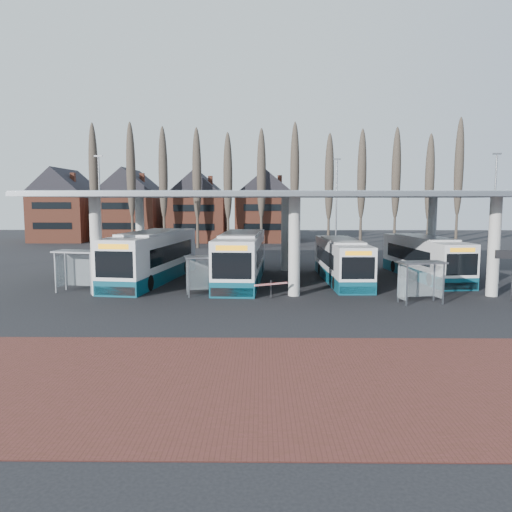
{
  "coord_description": "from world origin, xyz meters",
  "views": [
    {
      "loc": [
        -1.99,
        -27.46,
        5.79
      ],
      "look_at": [
        -2.36,
        7.0,
        1.92
      ],
      "focal_mm": 35.0,
      "sensor_mm": 36.0,
      "label": 1
    }
  ],
  "objects_px": {
    "bus_0": "(153,257)",
    "shelter_1": "(206,267)",
    "bus_3": "(424,258)",
    "shelter_0": "(79,262)",
    "bus_1": "(241,258)",
    "bus_2": "(341,261)",
    "shelter_2": "(420,273)"
  },
  "relations": [
    {
      "from": "bus_0",
      "to": "bus_1",
      "type": "xyz_separation_m",
      "value": [
        6.43,
        -0.35,
        -0.02
      ]
    },
    {
      "from": "bus_1",
      "to": "shelter_2",
      "type": "relative_size",
      "value": 4.67
    },
    {
      "from": "bus_2",
      "to": "shelter_0",
      "type": "xyz_separation_m",
      "value": [
        -17.3,
        -4.48,
        0.49
      ]
    },
    {
      "from": "bus_3",
      "to": "shelter_0",
      "type": "height_order",
      "value": "bus_3"
    },
    {
      "from": "shelter_0",
      "to": "shelter_2",
      "type": "distance_m",
      "value": 20.75
    },
    {
      "from": "shelter_0",
      "to": "bus_1",
      "type": "bearing_deg",
      "value": 33.96
    },
    {
      "from": "bus_0",
      "to": "bus_3",
      "type": "distance_m",
      "value": 20.1
    },
    {
      "from": "bus_2",
      "to": "shelter_1",
      "type": "relative_size",
      "value": 3.87
    },
    {
      "from": "shelter_0",
      "to": "shelter_2",
      "type": "xyz_separation_m",
      "value": [
        20.5,
        -3.21,
        -0.2
      ]
    },
    {
      "from": "bus_1",
      "to": "bus_2",
      "type": "xyz_separation_m",
      "value": [
        7.18,
        0.2,
        -0.23
      ]
    },
    {
      "from": "bus_2",
      "to": "shelter_0",
      "type": "distance_m",
      "value": 17.87
    },
    {
      "from": "bus_3",
      "to": "bus_1",
      "type": "bearing_deg",
      "value": -178.4
    },
    {
      "from": "bus_0",
      "to": "shelter_1",
      "type": "xyz_separation_m",
      "value": [
        4.47,
        -5.67,
        0.08
      ]
    },
    {
      "from": "bus_1",
      "to": "shelter_1",
      "type": "height_order",
      "value": "bus_1"
    },
    {
      "from": "shelter_0",
      "to": "shelter_1",
      "type": "height_order",
      "value": "shelter_0"
    },
    {
      "from": "bus_1",
      "to": "shelter_2",
      "type": "distance_m",
      "value": 12.8
    },
    {
      "from": "shelter_0",
      "to": "shelter_1",
      "type": "bearing_deg",
      "value": 3.76
    },
    {
      "from": "bus_0",
      "to": "shelter_1",
      "type": "distance_m",
      "value": 7.22
    },
    {
      "from": "bus_2",
      "to": "bus_3",
      "type": "distance_m",
      "value": 6.63
    },
    {
      "from": "shelter_0",
      "to": "shelter_2",
      "type": "height_order",
      "value": "shelter_0"
    },
    {
      "from": "shelter_1",
      "to": "shelter_2",
      "type": "bearing_deg",
      "value": -23.53
    },
    {
      "from": "bus_2",
      "to": "bus_3",
      "type": "xyz_separation_m",
      "value": [
        6.44,
        1.58,
        0.03
      ]
    },
    {
      "from": "bus_3",
      "to": "shelter_2",
      "type": "bearing_deg",
      "value": -115.08
    },
    {
      "from": "bus_0",
      "to": "shelter_0",
      "type": "bearing_deg",
      "value": -120.3
    },
    {
      "from": "bus_2",
      "to": "shelter_1",
      "type": "xyz_separation_m",
      "value": [
        -9.14,
        -5.52,
        0.33
      ]
    },
    {
      "from": "shelter_1",
      "to": "shelter_2",
      "type": "height_order",
      "value": "shelter_1"
    },
    {
      "from": "bus_3",
      "to": "shelter_2",
      "type": "relative_size",
      "value": 4.15
    },
    {
      "from": "bus_2",
      "to": "shelter_2",
      "type": "xyz_separation_m",
      "value": [
        3.2,
        -7.69,
        0.29
      ]
    },
    {
      "from": "bus_0",
      "to": "shelter_2",
      "type": "relative_size",
      "value": 4.79
    },
    {
      "from": "bus_0",
      "to": "shelter_2",
      "type": "bearing_deg",
      "value": -16.78
    },
    {
      "from": "shelter_1",
      "to": "shelter_0",
      "type": "bearing_deg",
      "value": 159.17
    },
    {
      "from": "bus_1",
      "to": "shelter_1",
      "type": "relative_size",
      "value": 4.51
    }
  ]
}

